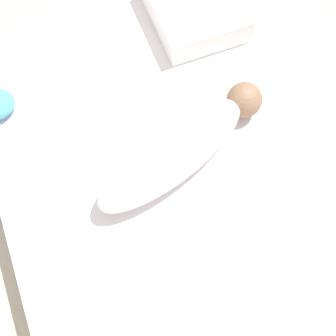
# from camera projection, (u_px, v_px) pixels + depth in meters

# --- Properties ---
(ground_plane) EXTENTS (12.00, 12.00, 0.00)m
(ground_plane) POSITION_uv_depth(u_px,v_px,m) (165.00, 205.00, 1.53)
(ground_plane) COLOR #B2A893
(bed_mattress) EXTENTS (1.43, 0.94, 0.18)m
(bed_mattress) POSITION_uv_depth(u_px,v_px,m) (165.00, 196.00, 1.45)
(bed_mattress) COLOR white
(bed_mattress) RESTS_ON ground_plane
(swaddled_baby) EXTENTS (0.32, 0.60, 0.14)m
(swaddled_baby) POSITION_uv_depth(u_px,v_px,m) (179.00, 149.00, 1.34)
(swaddled_baby) COLOR white
(swaddled_baby) RESTS_ON bed_mattress
(pillow) EXTENTS (0.32, 0.29, 0.09)m
(pillow) POSITION_uv_depth(u_px,v_px,m) (195.00, 9.00, 1.57)
(pillow) COLOR white
(pillow) RESTS_ON bed_mattress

